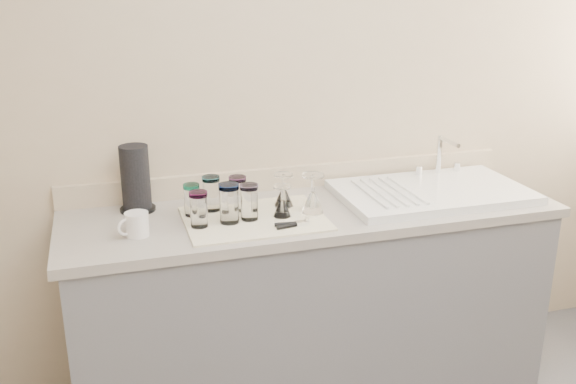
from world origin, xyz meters
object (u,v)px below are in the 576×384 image
object	(u,v)px
tumbler_teal	(192,200)
tumbler_cyan	(211,193)
goblet_front_right	(313,199)
tumbler_purple	(238,193)
paper_towel_roll	(136,179)
tumbler_magenta	(199,209)
goblet_back_left	(284,195)
tumbler_lavender	(249,202)
tumbler_blue	(229,203)
sink_unit	(432,191)
can_opener	(292,224)
goblet_front_left	(282,206)
white_mug	(136,224)

from	to	relation	value
tumbler_teal	tumbler_cyan	distance (m)	0.09
goblet_front_right	tumbler_cyan	bearing A→B (deg)	160.09
tumbler_purple	paper_towel_roll	size ratio (longest dim) A/B	0.52
tumbler_purple	tumbler_magenta	xyz separation A→B (m)	(-0.18, -0.13, -0.00)
goblet_back_left	tumbler_purple	bearing A→B (deg)	176.87
tumbler_teal	tumbler_lavender	world-z (taller)	tumbler_lavender
tumbler_teal	tumbler_blue	bearing A→B (deg)	-43.74
tumbler_teal	tumbler_lavender	distance (m)	0.24
tumbler_magenta	goblet_front_right	distance (m)	0.47
sink_unit	can_opener	size ratio (longest dim) A/B	6.14
paper_towel_roll	goblet_front_left	bearing A→B (deg)	-25.16
tumbler_blue	white_mug	size ratio (longest dim) A/B	1.18
tumbler_magenta	tumbler_blue	bearing A→B (deg)	3.69
tumbler_purple	goblet_front_left	xyz separation A→B (m)	(0.15, -0.12, -0.03)
tumbler_magenta	goblet_front_left	xyz separation A→B (m)	(0.33, 0.01, -0.03)
tumbler_teal	paper_towel_roll	xyz separation A→B (m)	(-0.20, 0.14, 0.06)
goblet_front_right	tumbler_blue	bearing A→B (deg)	-177.58
tumbler_magenta	tumbler_lavender	size ratio (longest dim) A/B	0.98
white_mug	paper_towel_roll	bearing A→B (deg)	85.05
tumbler_cyan	goblet_front_right	world-z (taller)	goblet_front_right
tumbler_cyan	tumbler_magenta	world-z (taller)	tumbler_cyan
tumbler_lavender	paper_towel_roll	size ratio (longest dim) A/B	0.52
tumbler_magenta	white_mug	bearing A→B (deg)	-178.40
tumbler_cyan	goblet_front_left	distance (m)	0.30
goblet_front_right	can_opener	xyz separation A→B (m)	(-0.12, -0.13, -0.05)
goblet_front_right	goblet_front_left	bearing A→B (deg)	-175.73
tumbler_teal	goblet_front_left	size ratio (longest dim) A/B	1.01
tumbler_cyan	goblet_front_left	xyz separation A→B (m)	(0.26, -0.15, -0.03)
tumbler_magenta	goblet_front_right	bearing A→B (deg)	2.74
sink_unit	white_mug	xyz separation A→B (m)	(-1.28, -0.09, 0.03)
tumbler_teal	tumbler_magenta	xyz separation A→B (m)	(0.01, -0.13, 0.01)
white_mug	goblet_back_left	bearing A→B (deg)	12.13
tumbler_teal	can_opener	xyz separation A→B (m)	(0.35, -0.23, -0.06)
tumbler_cyan	tumbler_blue	size ratio (longest dim) A/B	0.92
goblet_front_right	tumbler_teal	bearing A→B (deg)	167.31
tumbler_cyan	paper_towel_roll	distance (m)	0.31
sink_unit	tumbler_magenta	bearing A→B (deg)	-175.28
sink_unit	goblet_front_right	bearing A→B (deg)	-173.68
tumbler_lavender	goblet_back_left	distance (m)	0.20
tumbler_teal	can_opener	size ratio (longest dim) A/B	0.97
goblet_back_left	tumbler_teal	bearing A→B (deg)	179.34
tumbler_teal	goblet_front_left	bearing A→B (deg)	-18.79
white_mug	goblet_front_right	bearing A→B (deg)	2.36
sink_unit	tumbler_teal	size ratio (longest dim) A/B	6.33
tumbler_cyan	paper_towel_roll	world-z (taller)	paper_towel_roll
sink_unit	tumbler_teal	world-z (taller)	sink_unit
tumbler_purple	tumbler_lavender	size ratio (longest dim) A/B	0.99
tumbler_cyan	goblet_front_left	size ratio (longest dim) A/B	1.13
sink_unit	white_mug	distance (m)	1.28
tumbler_cyan	tumbler_lavender	distance (m)	0.19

